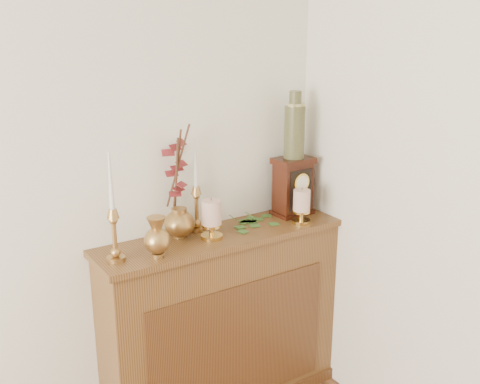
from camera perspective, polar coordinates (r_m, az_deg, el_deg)
console_shelf at (r=2.87m, az=-1.69°, el=-13.41°), size 1.24×0.34×0.93m
candlestick_left at (r=2.36m, az=-12.71°, el=-3.45°), size 0.08×0.08×0.47m
candlestick_center at (r=2.65m, az=-4.45°, el=-0.94°), size 0.07×0.07×0.45m
bud_vase at (r=2.38m, az=-8.43°, el=-4.62°), size 0.11×0.11×0.18m
ginger_jar at (r=2.58m, az=-6.49°, el=0.66°), size 0.22×0.23×0.53m
pillar_candle_left at (r=2.56m, az=-2.91°, el=-2.60°), size 0.10×0.10×0.20m
pillar_candle_right at (r=2.77m, az=6.27°, el=-1.29°), size 0.09×0.09×0.18m
ivy_garland at (r=2.78m, az=1.96°, el=-2.92°), size 0.43×0.21×0.08m
mantel_clock at (r=2.88m, az=5.42°, el=0.52°), size 0.20×0.15×0.30m
ceramic_vase at (r=2.81m, az=5.56°, el=6.44°), size 0.10×0.10×0.34m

